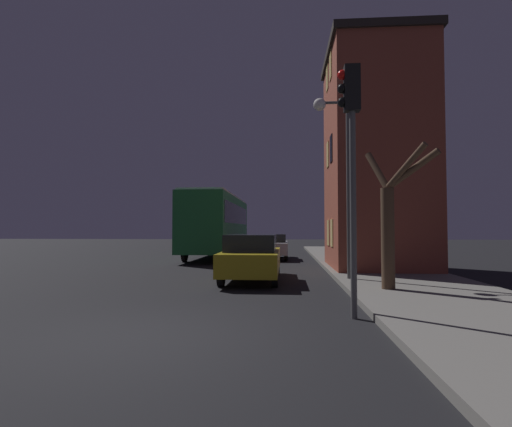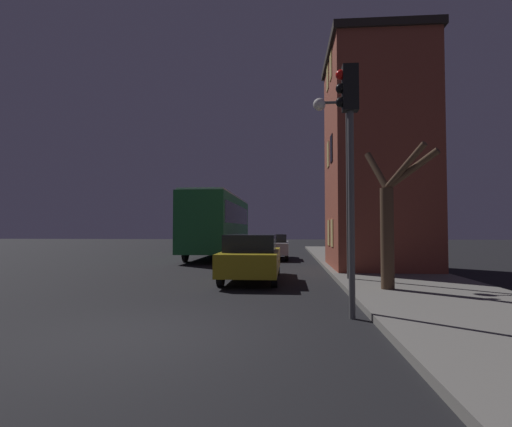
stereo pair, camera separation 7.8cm
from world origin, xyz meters
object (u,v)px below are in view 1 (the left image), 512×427
bare_tree (391,219)px  car_mid_lane (272,246)px  car_near_lane (252,257)px  traffic_light (351,137)px  streetlamp (338,155)px  bus (218,221)px

bare_tree → car_mid_lane: bearing=106.2°
bare_tree → car_near_lane: (-3.85, 2.58, -1.16)m
traffic_light → car_near_lane: (-2.38, 5.44, -2.68)m
streetlamp → bus: streetlamp is taller
streetlamp → bare_tree: 3.22m
bus → traffic_light: bearing=-71.8°
traffic_light → car_mid_lane: 15.32m
streetlamp → car_near_lane: 4.31m
bare_tree → car_mid_lane: size_ratio=0.84×
streetlamp → bus: (-5.79, 11.32, -1.87)m
bare_tree → car_near_lane: bare_tree is taller
bus → car_near_lane: size_ratio=2.44×
traffic_light → streetlamp: bearing=85.4°
bare_tree → bus: bearing=116.9°
car_near_lane → traffic_light: bearing=-66.4°
streetlamp → traffic_light: (-0.40, -5.05, -0.59)m
bare_tree → bus: bare_tree is taller
bus → car_mid_lane: bearing=-23.1°
bare_tree → bus: (-6.86, 13.51, 0.24)m
streetlamp → car_near_lane: bearing=172.0°
bus → car_near_lane: (3.01, -10.93, -1.40)m
streetlamp → bus: size_ratio=0.51×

